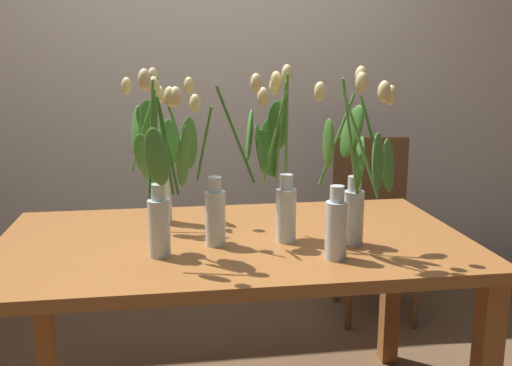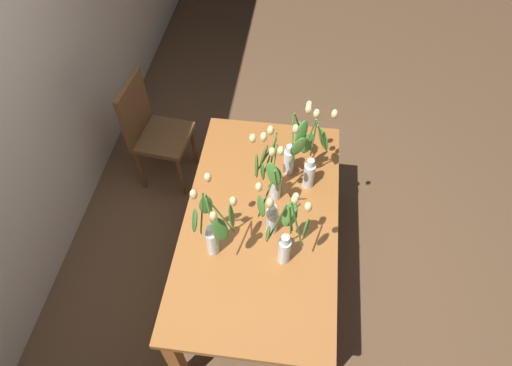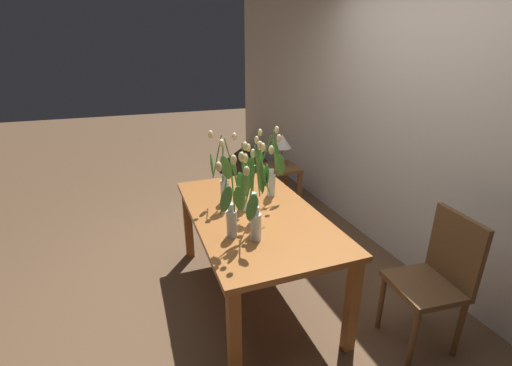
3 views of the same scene
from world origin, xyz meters
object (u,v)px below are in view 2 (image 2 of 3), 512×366
Objects in this scene: tulip_vase_1 at (270,174)px; tulip_vase_4 at (292,153)px; dining_table at (261,227)px; tulip_vase_0 at (213,228)px; dining_chair at (152,129)px; tulip_vase_3 at (287,235)px; tulip_vase_5 at (311,158)px; tulip_vase_2 at (271,210)px.

tulip_vase_1 reaches higher than tulip_vase_4.
dining_table is 0.46m from tulip_vase_0.
tulip_vase_0 is 1.07× the size of tulip_vase_4.
tulip_vase_4 is (0.38, -0.15, 0.27)m from dining_table.
tulip_vase_1 is 0.26m from tulip_vase_4.
dining_chair is (1.09, 0.71, -0.45)m from tulip_vase_0.
dining_chair is at bearing 54.22° from tulip_vase_1.
tulip_vase_3 is 1.60m from dining_chair.
tulip_vase_4 is at bearing 1.20° from tulip_vase_3.
dining_chair is (0.85, 0.94, -0.12)m from dining_table.
tulip_vase_0 is at bearing -146.80° from dining_chair.
tulip_vase_4 is at bearing 61.81° from tulip_vase_5.
tulip_vase_5 is at bearing -118.19° from tulip_vase_4.
dining_chair is (1.08, 1.10, -0.44)m from tulip_vase_3.
tulip_vase_5 is at bearing -113.91° from dining_chair.
tulip_vase_1 is 0.28m from tulip_vase_5.
tulip_vase_3 is at bearing 170.14° from tulip_vase_5.
dining_table is 2.77× the size of tulip_vase_3.
tulip_vase_2 is 0.60× the size of dining_chair.
tulip_vase_3 is 1.08× the size of tulip_vase_4.
dining_table is 2.75× the size of tulip_vase_5.
dining_table is 2.86× the size of tulip_vase_2.
tulip_vase_3 is at bearing -162.01° from tulip_vase_1.
tulip_vase_5 is (0.17, -0.22, -0.02)m from tulip_vase_1.
dining_chair is at bearing 45.36° from tulip_vase_3.
tulip_vase_0 is (-0.24, 0.22, 0.33)m from dining_table.
tulip_vase_5 is (-0.06, -0.11, 0.04)m from tulip_vase_4.
tulip_vase_1 reaches higher than dining_chair.
tulip_vase_3 is (-0.17, -0.10, 0.04)m from tulip_vase_2.
tulip_vase_5 is (0.55, -0.10, -0.01)m from tulip_vase_3.
tulip_vase_4 is at bearing -113.46° from dining_chair.
dining_chair is at bearing 33.20° from tulip_vase_0.
tulip_vase_2 is at bearing -56.94° from tulip_vase_0.
tulip_vase_4 is (0.61, 0.01, -0.05)m from tulip_vase_3.
dining_table is at bearing 44.27° from tulip_vase_2.
tulip_vase_0 is 0.98× the size of tulip_vase_5.
tulip_vase_3 reaches higher than tulip_vase_4.
tulip_vase_2 is 0.20m from tulip_vase_3.
tulip_vase_5 reaches higher than dining_chair.
tulip_vase_1 is 1.05× the size of tulip_vase_2.
dining_chair is at bearing 47.88° from dining_table.
tulip_vase_2 is at bearing 152.72° from tulip_vase_5.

